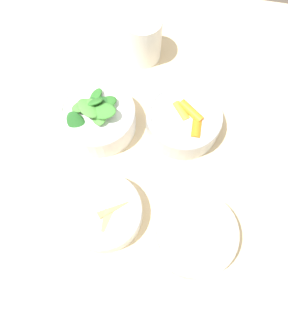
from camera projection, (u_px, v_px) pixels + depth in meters
The scene contains 7 objects.
ground_plane at pixel (139, 243), 1.35m from camera, with size 10.00×10.00×0.00m, color #4C4238.
dining_table at pixel (135, 204), 0.75m from camera, with size 1.10×1.01×0.76m.
bowl_carrots at pixel (184, 120), 0.67m from camera, with size 0.15×0.15×0.06m.
bowl_greens at pixel (98, 117), 0.66m from camera, with size 0.15×0.15×0.10m.
bowl_beans_hotdog at pixel (193, 235), 0.59m from camera, with size 0.15×0.15×0.06m.
bowl_cookies at pixel (103, 212), 0.60m from camera, with size 0.14×0.14×0.05m.
cup at pixel (143, 38), 0.71m from camera, with size 0.08×0.08×0.10m.
Camera 1 is at (0.18, 0.05, 1.38)m, focal length 35.00 mm.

